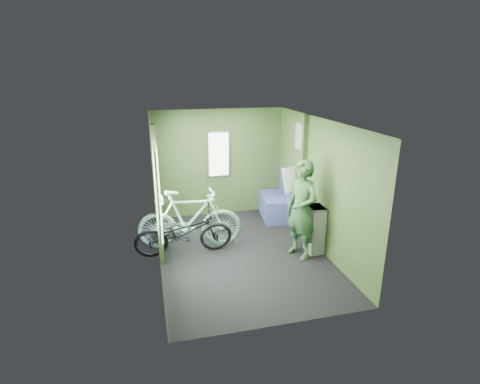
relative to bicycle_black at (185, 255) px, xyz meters
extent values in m
plane|color=black|center=(0.97, -0.18, 0.00)|extent=(4.00, 4.00, 0.00)
cube|color=silver|center=(0.97, -0.18, 2.30)|extent=(2.80, 4.00, 0.02)
cube|color=#324821|center=(0.97, 1.82, 1.15)|extent=(2.80, 0.02, 2.30)
cube|color=#324821|center=(0.97, -2.18, 1.15)|extent=(2.80, 0.02, 2.30)
cube|color=#324821|center=(-0.43, -0.18, 1.15)|extent=(0.02, 4.00, 2.30)
cube|color=#324821|center=(2.37, -0.18, 1.15)|extent=(0.02, 4.00, 2.30)
cube|color=#324821|center=(-0.39, -0.18, 1.15)|extent=(0.08, 0.12, 2.30)
cube|color=silver|center=(-0.39, -0.73, 1.35)|extent=(0.02, 0.56, 1.34)
cube|color=silver|center=(-0.39, 0.37, 1.35)|extent=(0.02, 0.56, 1.34)
cube|color=white|center=(-0.38, -0.73, 1.88)|extent=(0.00, 0.12, 0.12)
cube|color=white|center=(-0.38, 0.37, 1.88)|extent=(0.00, 0.12, 0.12)
cylinder|color=silver|center=(-0.32, -0.18, 1.10)|extent=(0.03, 0.40, 0.03)
cube|color=#324821|center=(2.32, 0.42, 1.15)|extent=(0.10, 0.10, 2.30)
cube|color=white|center=(2.35, 0.72, 1.85)|extent=(0.02, 0.40, 0.50)
cube|color=silver|center=(0.97, 1.78, 1.35)|extent=(0.50, 0.02, 1.00)
imported|color=black|center=(0.00, 0.00, 0.00)|extent=(1.68, 0.76, 0.98)
imported|color=#7AB8A1|center=(0.13, 0.24, 0.00)|extent=(1.91, 0.83, 1.16)
imported|color=#2B4F2B|center=(1.92, -0.49, 0.84)|extent=(0.62, 0.73, 1.69)
cube|color=silver|center=(1.80, -0.22, 1.30)|extent=(0.31, 0.23, 0.40)
cube|color=gray|center=(2.23, -0.42, 0.42)|extent=(0.25, 0.35, 0.85)
cube|color=navy|center=(2.09, 1.27, 0.25)|extent=(0.66, 1.04, 0.49)
cube|color=navy|center=(2.33, 1.27, 0.76)|extent=(0.19, 0.98, 0.55)
camera|label=1|loc=(-0.49, -5.90, 3.07)|focal=28.00mm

